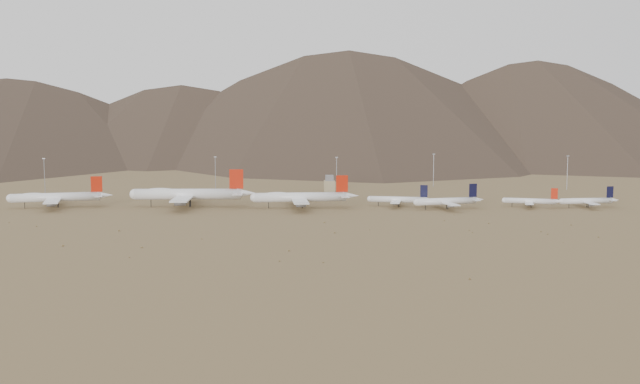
{
  "coord_description": "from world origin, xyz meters",
  "views": [
    {
      "loc": [
        -0.71,
        -466.38,
        69.15
      ],
      "look_at": [
        19.4,
        30.0,
        10.24
      ],
      "focal_mm": 45.0,
      "sensor_mm": 36.0,
      "label": 1
    }
  ],
  "objects_px": {
    "widebody_west": "(57,197)",
    "narrowbody_b": "(448,201)",
    "widebody_centre": "(188,194)",
    "narrowbody_a": "(400,200)",
    "control_tower": "(329,184)",
    "widebody_east": "(301,197)"
  },
  "relations": [
    {
      "from": "narrowbody_a",
      "to": "control_tower",
      "type": "distance_m",
      "value": 93.95
    },
    {
      "from": "widebody_west",
      "to": "control_tower",
      "type": "height_order",
      "value": "widebody_west"
    },
    {
      "from": "widebody_centre",
      "to": "widebody_east",
      "type": "distance_m",
      "value": 71.6
    },
    {
      "from": "narrowbody_a",
      "to": "narrowbody_b",
      "type": "distance_m",
      "value": 30.94
    },
    {
      "from": "widebody_west",
      "to": "widebody_east",
      "type": "distance_m",
      "value": 154.01
    },
    {
      "from": "control_tower",
      "to": "narrowbody_b",
      "type": "bearing_deg",
      "value": -54.78
    },
    {
      "from": "widebody_centre",
      "to": "narrowbody_a",
      "type": "bearing_deg",
      "value": -0.61
    },
    {
      "from": "widebody_west",
      "to": "narrowbody_b",
      "type": "distance_m",
      "value": 245.52
    },
    {
      "from": "widebody_west",
      "to": "narrowbody_b",
      "type": "height_order",
      "value": "widebody_west"
    },
    {
      "from": "widebody_centre",
      "to": "control_tower",
      "type": "distance_m",
      "value": 123.35
    },
    {
      "from": "widebody_east",
      "to": "control_tower",
      "type": "bearing_deg",
      "value": 72.32
    },
    {
      "from": "control_tower",
      "to": "narrowbody_a",
      "type": "bearing_deg",
      "value": -64.69
    },
    {
      "from": "narrowbody_b",
      "to": "widebody_east",
      "type": "bearing_deg",
      "value": 162.93
    },
    {
      "from": "widebody_centre",
      "to": "narrowbody_b",
      "type": "height_order",
      "value": "widebody_centre"
    },
    {
      "from": "widebody_west",
      "to": "control_tower",
      "type": "bearing_deg",
      "value": 13.91
    },
    {
      "from": "widebody_east",
      "to": "widebody_west",
      "type": "bearing_deg",
      "value": 173.34
    },
    {
      "from": "widebody_east",
      "to": "control_tower",
      "type": "xyz_separation_m",
      "value": [
        22.56,
        88.7,
        -1.7
      ]
    },
    {
      "from": "widebody_west",
      "to": "widebody_east",
      "type": "xyz_separation_m",
      "value": [
        153.77,
        -8.75,
        0.38
      ]
    },
    {
      "from": "widebody_east",
      "to": "narrowbody_b",
      "type": "relative_size",
      "value": 1.48
    },
    {
      "from": "narrowbody_a",
      "to": "widebody_west",
      "type": "bearing_deg",
      "value": -169.08
    },
    {
      "from": "widebody_west",
      "to": "control_tower",
      "type": "relative_size",
      "value": 5.35
    },
    {
      "from": "widebody_west",
      "to": "widebody_centre",
      "type": "distance_m",
      "value": 82.69
    }
  ]
}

